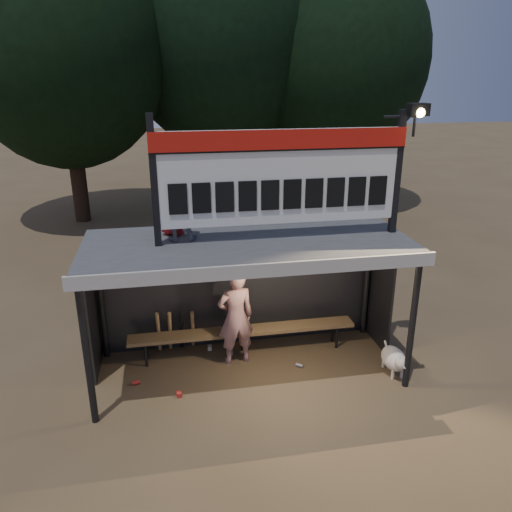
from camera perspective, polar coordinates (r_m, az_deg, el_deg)
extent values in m
plane|color=#4F3D27|center=(8.66, -0.84, -12.88)|extent=(80.00, 80.00, 0.00)
imported|color=silver|center=(8.48, -2.33, -6.96)|extent=(0.68, 0.50, 1.72)
imported|color=slate|center=(7.60, -9.13, 6.14)|extent=(0.59, 0.46, 1.19)
imported|color=#AF1A1B|center=(7.89, -9.58, 5.77)|extent=(0.56, 0.52, 0.96)
cube|color=#404043|center=(7.67, -0.93, 1.41)|extent=(5.00, 2.00, 0.12)
cube|color=beige|center=(6.74, 0.53, -1.67)|extent=(5.10, 0.06, 0.20)
cylinder|color=black|center=(7.33, -18.77, -10.66)|extent=(0.10, 0.10, 2.20)
cylinder|color=black|center=(8.08, 17.43, -7.50)|extent=(0.10, 0.10, 2.20)
cylinder|color=black|center=(8.92, -17.33, -4.79)|extent=(0.10, 0.10, 2.20)
cylinder|color=black|center=(9.54, 12.55, -2.65)|extent=(0.10, 0.10, 2.20)
cube|color=black|center=(9.01, -1.95, -3.56)|extent=(5.00, 0.04, 2.20)
cube|color=black|center=(8.57, -18.27, -5.94)|extent=(0.04, 1.00, 2.20)
cube|color=black|center=(9.25, 14.07, -3.54)|extent=(0.04, 1.00, 2.20)
cylinder|color=black|center=(8.64, -2.03, 2.83)|extent=(5.00, 0.06, 0.06)
cube|color=black|center=(7.31, -11.58, 8.27)|extent=(0.10, 0.10, 1.90)
cube|color=black|center=(8.12, 15.83, 9.10)|extent=(0.10, 0.10, 1.90)
cube|color=silver|center=(7.50, 2.85, 8.96)|extent=(3.80, 0.08, 1.40)
cube|color=red|center=(7.36, 3.01, 13.16)|extent=(3.80, 0.04, 0.28)
cube|color=black|center=(7.38, 3.00, 12.00)|extent=(3.80, 0.02, 0.03)
cube|color=black|center=(7.31, -8.93, 6.44)|extent=(0.27, 0.03, 0.45)
cube|color=black|center=(7.33, -6.25, 6.59)|extent=(0.27, 0.03, 0.45)
cube|color=black|center=(7.36, -3.60, 6.73)|extent=(0.27, 0.03, 0.45)
cube|color=black|center=(7.41, -0.97, 6.86)|extent=(0.27, 0.03, 0.45)
cube|color=black|center=(7.47, 1.62, 6.97)|extent=(0.27, 0.03, 0.45)
cube|color=black|center=(7.55, 4.17, 7.06)|extent=(0.27, 0.03, 0.45)
cube|color=black|center=(7.64, 6.66, 7.14)|extent=(0.27, 0.03, 0.45)
cube|color=black|center=(7.74, 9.08, 7.20)|extent=(0.27, 0.03, 0.45)
cube|color=black|center=(7.86, 11.44, 7.25)|extent=(0.27, 0.03, 0.45)
cube|color=black|center=(7.99, 13.73, 7.28)|extent=(0.27, 0.03, 0.45)
cylinder|color=black|center=(7.99, 16.09, 15.08)|extent=(0.50, 0.04, 0.04)
cylinder|color=black|center=(8.12, 17.61, 13.93)|extent=(0.04, 0.04, 0.30)
cube|color=black|center=(8.05, 17.98, 15.65)|extent=(0.30, 0.22, 0.18)
sphere|color=#FFD88C|center=(7.97, 18.25, 15.29)|extent=(0.14, 0.14, 0.14)
cube|color=brown|center=(8.90, -1.46, -8.54)|extent=(4.00, 0.35, 0.06)
cylinder|color=black|center=(8.84, -12.47, -10.96)|extent=(0.05, 0.05, 0.45)
cylinder|color=black|center=(9.05, -12.44, -10.18)|extent=(0.05, 0.05, 0.45)
cylinder|color=black|center=(8.91, -1.32, -10.18)|extent=(0.05, 0.05, 0.45)
cylinder|color=black|center=(9.11, -1.57, -9.42)|extent=(0.05, 0.05, 0.45)
cylinder|color=black|center=(9.29, 9.22, -9.08)|extent=(0.05, 0.05, 0.45)
cylinder|color=black|center=(9.49, 8.74, -8.39)|extent=(0.05, 0.05, 0.45)
cylinder|color=#2F1F15|center=(17.62, -19.79, 9.72)|extent=(0.50, 0.50, 3.74)
ellipsoid|color=black|center=(17.40, -21.31, 21.59)|extent=(6.46, 6.46, 7.48)
cylinder|color=black|center=(18.97, -3.82, 12.20)|extent=(0.50, 0.50, 4.18)
ellipsoid|color=black|center=(18.84, -4.14, 24.59)|extent=(7.22, 7.22, 8.36)
cylinder|color=black|center=(18.95, 8.90, 10.98)|extent=(0.50, 0.50, 3.52)
ellipsoid|color=black|center=(18.72, 9.51, 21.42)|extent=(6.08, 6.08, 7.04)
ellipsoid|color=white|center=(8.76, 15.44, -11.21)|extent=(0.36, 0.58, 0.36)
sphere|color=white|center=(8.50, 16.31, -11.63)|extent=(0.22, 0.22, 0.22)
cone|color=beige|center=(8.44, 16.59, -12.08)|extent=(0.10, 0.10, 0.10)
cone|color=beige|center=(8.42, 16.12, -11.17)|extent=(0.06, 0.06, 0.07)
cone|color=beige|center=(8.46, 16.74, -11.07)|extent=(0.06, 0.06, 0.07)
cylinder|color=beige|center=(8.69, 15.35, -12.89)|extent=(0.05, 0.05, 0.18)
cylinder|color=beige|center=(8.75, 16.32, -12.73)|extent=(0.05, 0.05, 0.18)
cylinder|color=beige|center=(8.96, 14.36, -11.69)|extent=(0.05, 0.05, 0.18)
cylinder|color=silver|center=(9.02, 15.31, -11.55)|extent=(0.05, 0.05, 0.18)
cylinder|color=white|center=(8.96, 14.66, -9.87)|extent=(0.04, 0.16, 0.14)
cylinder|color=#9C7849|center=(9.07, -11.07, -8.51)|extent=(0.07, 0.27, 0.84)
cylinder|color=#A67F4D|center=(9.06, -9.79, -8.43)|extent=(0.09, 0.30, 0.83)
cylinder|color=black|center=(9.07, -8.52, -8.35)|extent=(0.09, 0.33, 0.83)
cylinder|color=#A4774C|center=(9.07, -7.24, -8.26)|extent=(0.07, 0.35, 0.82)
cube|color=red|center=(8.12, -8.80, -15.35)|extent=(0.09, 0.11, 0.08)
cylinder|color=#B1B1B6|center=(8.75, 4.99, -12.35)|extent=(0.13, 0.13, 0.07)
cube|color=beige|center=(9.24, -5.32, -10.38)|extent=(0.08, 0.10, 0.08)
cylinder|color=red|center=(8.52, -13.56, -13.88)|extent=(0.13, 0.09, 0.07)
cube|color=#A8A8AD|center=(9.08, -3.03, -10.94)|extent=(0.12, 0.12, 0.08)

